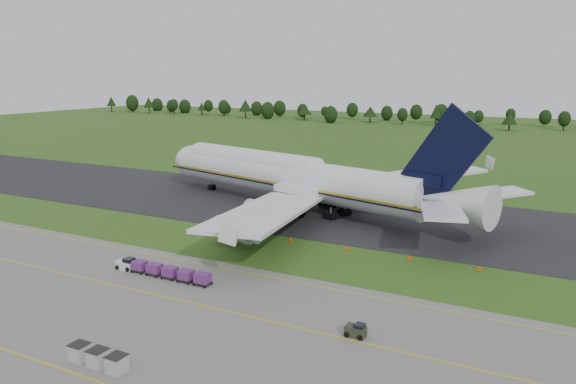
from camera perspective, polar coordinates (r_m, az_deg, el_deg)
The scene contains 10 objects.
ground at distance 87.07m, azimuth -1.19°, elevation -6.11°, with size 600.00×600.00×0.00m, color #2E5218.
apron at distance 61.78m, azimuth -17.16°, elevation -14.55°, with size 300.00×52.00×0.06m, color slate.
taxiway at distance 111.42m, azimuth 5.80°, elevation -2.09°, with size 300.00×40.00×0.08m, color black.
apron_markings at distance 66.35m, azimuth -12.81°, elevation -12.35°, with size 300.00×30.20×0.01m.
tree_line at distance 295.24m, azimuth 21.81°, elevation 7.11°, with size 523.19×21.95×11.25m.
aircraft at distance 113.42m, azimuth 0.58°, elevation 1.52°, with size 80.25×75.39×22.48m.
baggage_train at distance 78.53m, azimuth -12.83°, elevation -7.77°, with size 15.66×1.66×1.60m.
utility_cart at distance 60.84m, azimuth 6.88°, elevation -13.87°, with size 2.13×1.48×1.16m.
uld_row at distance 57.83m, azimuth -18.76°, elevation -15.63°, with size 6.47×1.67×1.65m.
edge_markers at distance 86.48m, azimuth 9.09°, elevation -6.21°, with size 30.18×0.30×0.60m.
Camera 1 is at (40.14, -72.35, 27.13)m, focal length 35.00 mm.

